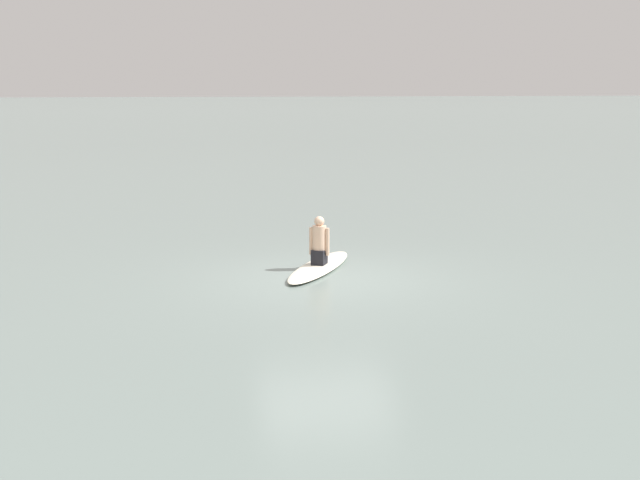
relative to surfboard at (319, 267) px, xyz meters
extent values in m
plane|color=slate|center=(0.95, -0.03, -0.05)|extent=(400.00, 400.00, 0.00)
ellipsoid|color=silver|center=(0.00, 0.00, 0.00)|extent=(3.16, 2.07, 0.10)
cube|color=black|center=(0.00, 0.00, 0.19)|extent=(0.39, 0.36, 0.29)
cylinder|color=#D6AD8E|center=(0.00, 0.00, 0.56)|extent=(0.36, 0.36, 0.48)
sphere|color=#D6AD8E|center=(0.00, 0.00, 0.89)|extent=(0.19, 0.19, 0.19)
cylinder|color=#D6AD8E|center=(-0.08, -0.15, 0.50)|extent=(0.10, 0.10, 0.53)
cylinder|color=#D6AD8E|center=(0.08, 0.15, 0.50)|extent=(0.10, 0.10, 0.53)
camera|label=1|loc=(16.33, -2.83, 3.52)|focal=49.16mm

